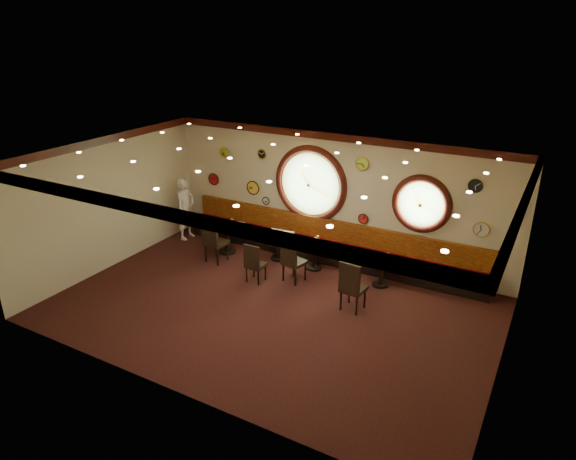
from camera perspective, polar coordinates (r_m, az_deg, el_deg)
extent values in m
cube|color=black|center=(10.95, -1.91, -8.71)|extent=(9.00, 6.00, 0.00)
cube|color=gold|center=(9.70, -2.15, 7.72)|extent=(9.00, 6.00, 0.02)
cube|color=beige|center=(12.71, 4.96, 3.67)|extent=(9.00, 0.02, 3.20)
cube|color=beige|center=(8.08, -13.15, -8.31)|extent=(9.00, 0.02, 3.20)
cube|color=beige|center=(12.99, -19.33, 2.87)|extent=(0.02, 6.00, 3.20)
cube|color=beige|center=(8.99, 23.57, -6.41)|extent=(0.02, 6.00, 3.20)
cube|color=#390F0A|center=(12.28, 5.10, 10.30)|extent=(9.00, 0.10, 0.18)
cube|color=#390F0A|center=(7.48, -13.89, 1.89)|extent=(9.00, 0.10, 0.18)
cube|color=#390F0A|center=(12.56, -20.04, 9.34)|extent=(0.10, 6.00, 0.18)
cube|color=#390F0A|center=(8.42, 24.79, 2.74)|extent=(0.10, 6.00, 0.18)
cube|color=black|center=(13.03, 4.24, -2.94)|extent=(8.00, 0.55, 0.20)
cube|color=#54070C|center=(12.93, 4.27, -1.94)|extent=(8.00, 0.55, 0.30)
cube|color=#661108|center=(12.96, 4.73, 0.03)|extent=(8.00, 0.10, 0.55)
cylinder|color=#A4D57F|center=(12.88, 2.55, 5.14)|extent=(1.66, 0.02, 1.66)
torus|color=#390F0A|center=(12.86, 2.52, 5.12)|extent=(1.98, 0.18, 1.98)
torus|color=gold|center=(12.84, 2.46, 5.09)|extent=(1.61, 0.03, 1.61)
cylinder|color=#A4D57F|center=(11.97, 14.62, 2.84)|extent=(1.10, 0.02, 1.10)
torus|color=#390F0A|center=(11.96, 14.60, 2.82)|extent=(1.38, 0.18, 1.38)
torus|color=gold|center=(11.93, 14.56, 2.77)|extent=(1.09, 0.03, 1.09)
cylinder|color=#BEE046|center=(12.14, 8.28, 7.30)|extent=(0.30, 0.03, 0.30)
cylinder|color=black|center=(13.35, -2.90, 8.42)|extent=(0.24, 0.03, 0.24)
cylinder|color=red|center=(14.47, -8.26, 5.61)|extent=(0.32, 0.03, 0.32)
cylinder|color=#90B524|center=(14.03, -7.11, 8.54)|extent=(0.26, 0.03, 0.26)
cylinder|color=white|center=(11.83, 20.69, 0.04)|extent=(0.34, 0.03, 0.34)
cylinder|color=yellow|center=(13.76, -3.89, 4.71)|extent=(0.36, 0.03, 0.36)
cylinder|color=silver|center=(13.65, -2.45, 3.27)|extent=(0.20, 0.03, 0.20)
cylinder|color=red|center=(12.51, 8.37, 1.25)|extent=(0.24, 0.03, 0.24)
cylinder|color=black|center=(11.56, 20.11, 4.64)|extent=(0.28, 0.03, 0.28)
cylinder|color=black|center=(13.55, -6.71, -2.35)|extent=(0.44, 0.44, 0.06)
cylinder|color=black|center=(13.41, -6.78, -0.99)|extent=(0.12, 0.12, 0.70)
cube|color=white|center=(13.27, -6.85, 0.45)|extent=(0.79, 0.79, 0.05)
cylinder|color=black|center=(13.08, -1.06, -3.13)|extent=(0.39, 0.39, 0.05)
cylinder|color=black|center=(12.95, -1.07, -1.88)|extent=(0.11, 0.11, 0.62)
cube|color=white|center=(12.82, -1.08, -0.55)|extent=(0.69, 0.69, 0.04)
cylinder|color=black|center=(12.61, 2.94, -4.19)|extent=(0.38, 0.38, 0.05)
cylinder|color=black|center=(12.48, 2.96, -2.95)|extent=(0.10, 0.10, 0.60)
cube|color=white|center=(12.35, 2.99, -1.64)|extent=(0.77, 0.77, 0.04)
cylinder|color=black|center=(12.02, 10.19, -5.95)|extent=(0.38, 0.38, 0.05)
cylinder|color=black|center=(11.88, 10.29, -4.68)|extent=(0.10, 0.10, 0.60)
cube|color=white|center=(11.74, 10.39, -3.32)|extent=(0.74, 0.74, 0.04)
cube|color=black|center=(12.92, -8.00, -1.40)|extent=(0.54, 0.54, 0.09)
cube|color=black|center=(12.64, -8.73, -0.20)|extent=(0.50, 0.11, 0.65)
cube|color=black|center=(11.87, -3.59, -3.93)|extent=(0.41, 0.41, 0.07)
cube|color=black|center=(11.61, -4.08, -2.94)|extent=(0.40, 0.06, 0.53)
cube|color=black|center=(11.85, 0.72, -3.62)|extent=(0.55, 0.55, 0.08)
cube|color=black|center=(11.56, 0.08, -2.42)|extent=(0.47, 0.15, 0.60)
cube|color=black|center=(10.80, 7.27, -6.51)|extent=(0.51, 0.51, 0.08)
cube|color=black|center=(10.47, 6.84, -5.29)|extent=(0.47, 0.11, 0.61)
cylinder|color=silver|center=(13.30, -6.89, 0.85)|extent=(0.04, 0.04, 0.10)
cylinder|color=silver|center=(12.88, -1.18, -0.06)|extent=(0.04, 0.04, 0.11)
cylinder|color=silver|center=(12.40, 3.04, -1.17)|extent=(0.04, 0.04, 0.10)
cylinder|color=silver|center=(11.76, 10.36, -2.87)|extent=(0.04, 0.04, 0.11)
cylinder|color=silver|center=(13.25, -6.95, 0.73)|extent=(0.03, 0.03, 0.09)
cylinder|color=silver|center=(12.74, -1.27, -0.34)|extent=(0.04, 0.04, 0.10)
cylinder|color=silver|center=(12.30, 3.08, -1.34)|extent=(0.04, 0.04, 0.11)
cylinder|color=silver|center=(11.73, 10.60, -3.00)|extent=(0.04, 0.04, 0.10)
cylinder|color=yellow|center=(13.24, -6.23, 0.97)|extent=(0.06, 0.06, 0.18)
cylinder|color=gold|center=(12.79, -0.72, -0.10)|extent=(0.05, 0.05, 0.17)
cylinder|color=gold|center=(12.37, 3.36, -1.04)|extent=(0.06, 0.06, 0.18)
cylinder|color=gold|center=(11.71, 11.07, -2.89)|extent=(0.05, 0.05, 0.17)
imported|color=white|center=(14.33, -11.31, 2.34)|extent=(0.42, 0.63, 1.72)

